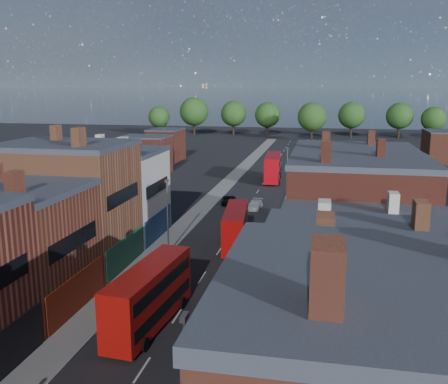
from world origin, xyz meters
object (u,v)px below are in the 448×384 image
at_px(bus_1, 236,227).
at_px(car_3, 255,205).
at_px(car_1, 204,356).
at_px(bus_2, 273,167).
at_px(ped_3, 234,335).
at_px(car_2, 228,200).
at_px(bus_0, 149,295).

xyz_separation_m(bus_1, car_3, (-0.30, 17.96, -1.72)).
bearing_deg(bus_1, car_1, -90.89).
xyz_separation_m(bus_2, ped_3, (3.80, -62.26, -1.72)).
xyz_separation_m(car_3, ped_3, (4.10, -39.80, 0.36)).
bearing_deg(car_2, ped_3, -86.42).
distance_m(car_3, ped_3, 40.01).
height_order(bus_2, car_3, bus_2).
bearing_deg(bus_1, bus_2, 83.95).
bearing_deg(bus_1, car_2, 97.04).
distance_m(bus_2, ped_3, 62.40).
bearing_deg(car_1, bus_1, 101.30).
bearing_deg(ped_3, car_2, 15.89).
height_order(bus_1, car_1, bus_1).
bearing_deg(car_3, car_2, 159.00).
height_order(bus_1, ped_3, bus_1).
height_order(bus_0, car_2, bus_0).
relative_size(bus_0, car_2, 2.53).
relative_size(bus_1, ped_3, 5.89).
height_order(bus_0, car_1, bus_0).
relative_size(bus_1, bus_2, 0.87).
xyz_separation_m(bus_0, ped_3, (6.80, -1.92, -1.53)).
bearing_deg(car_2, bus_0, -95.44).
bearing_deg(car_1, car_2, 104.96).
distance_m(car_1, ped_3, 2.85).
bearing_deg(bus_2, car_1, -91.02).
xyz_separation_m(bus_0, car_1, (5.18, -4.22, -1.99)).
bearing_deg(ped_3, car_1, 149.25).
bearing_deg(car_2, car_3, -34.44).
xyz_separation_m(car_1, car_2, (-6.87, 44.29, 0.07)).
bearing_deg(bus_0, car_1, -33.80).
distance_m(bus_0, car_2, 40.16).
bearing_deg(car_2, bus_1, -84.76).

